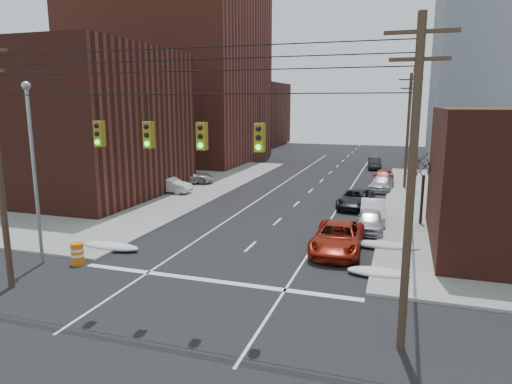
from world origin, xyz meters
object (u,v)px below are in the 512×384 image
Objects in this scene: lot_car_c at (126,184)px; construction_barrel at (77,254)px; parked_car_e at (383,177)px; parked_car_b at (373,211)px; parked_car_c at (356,199)px; lot_car_a at (169,185)px; parked_car_d at (381,183)px; lot_car_d at (112,177)px; parked_car_f at (374,163)px; parked_car_a at (370,221)px; red_pickup at (338,238)px; lot_car_b at (190,177)px.

lot_car_c is 4.07× the size of construction_barrel.
parked_car_e reaches higher than lot_car_c.
parked_car_b is 0.92× the size of parked_car_c.
parked_car_d is at bearing -63.05° from lot_car_a.
lot_car_c is at bearing -127.67° from lot_car_d.
parked_car_f is (-1.60, 26.91, -0.05)m from parked_car_b.
parked_car_c is at bearing 100.60° from parked_car_a.
parked_car_c is 1.10× the size of lot_car_c.
red_pickup is at bearing -118.61° from lot_car_d.
parked_car_d is 3.47m from parked_car_e.
parked_car_e reaches higher than construction_barrel.
parked_car_d is 19.09m from lot_car_b.
parked_car_d is at bearing -89.64° from parked_car_f.
parked_car_b is at bearing -83.15° from parked_car_e.
lot_car_b is at bearing -155.05° from parked_car_e.
red_pickup is 23.11m from parked_car_e.
parked_car_f is at bearing 90.25° from parked_car_a.
parked_car_c is at bearing -77.21° from lot_car_c.
parked_car_c is 18.13m from lot_car_b.
parked_car_f is 28.03m from lot_car_a.
lot_car_c is at bearing 131.88° from lot_car_b.
parked_car_e is 27.55m from lot_car_d.
lot_car_c is (-20.92, -23.23, 0.10)m from parked_car_f.
parked_car_e is (1.39, 23.06, -0.04)m from red_pickup.
parked_car_e is 32.49m from construction_barrel.
parked_car_c is 22.77m from parked_car_f.
parked_car_b is at bearing 44.04° from construction_barrel.
parked_car_e is (1.55, 11.66, 0.06)m from parked_car_c.
parked_car_e is 11.22m from parked_car_f.
lot_car_d reaches higher than construction_barrel.
lot_car_c is at bearing -137.90° from parked_car_f.
parked_car_a is at bearing -83.17° from parked_car_e.
red_pickup reaches higher than lot_car_c.
parked_car_a is at bearing -106.89° from lot_car_a.
parked_car_d is 1.08× the size of parked_car_f.
construction_barrel is at bearing -108.76° from parked_car_e.
parked_car_a is 23.37m from lot_car_c.
parked_car_a is at bearing -71.65° from parked_car_c.
parked_car_e reaches higher than parked_car_f.
lot_car_a is at bearing -141.86° from parked_car_e.
construction_barrel is (4.47, -18.07, -0.27)m from lot_car_a.
construction_barrel is at bearing -140.17° from parked_car_b.
parked_car_a is at bearing -94.21° from parked_car_b.
parked_car_c is 4.50× the size of construction_barrel.
parked_car_a is (1.43, 4.72, -0.08)m from red_pickup.
parked_car_d is at bearing 83.83° from parked_car_c.
red_pickup is 24.26m from lot_car_b.
parked_car_b is (0.00, 2.54, 0.05)m from parked_car_a.
parked_car_e is (-0.05, 3.47, 0.08)m from parked_car_d.
parked_car_d is 1.05× the size of parked_car_e.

